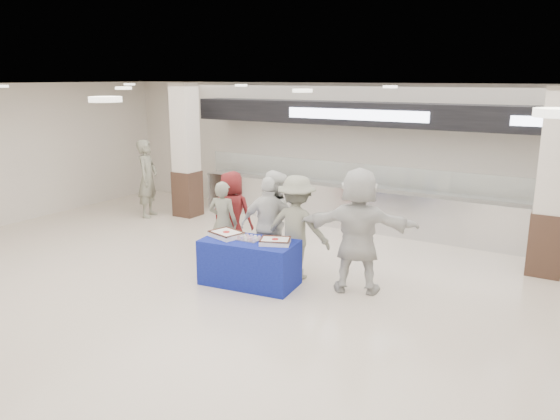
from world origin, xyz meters
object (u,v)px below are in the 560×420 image
Objects in this scene: soldier_a at (223,223)px; sheet_cake_right at (275,241)px; cupcake_tray at (249,238)px; sheet_cake_left at (226,234)px; soldier_b at (297,228)px; display_table at (250,262)px; civilian_maroon at (232,214)px; soldier_bg at (148,178)px; chef_tall at (275,220)px; chef_short at (270,226)px; civilian_white at (358,230)px.

sheet_cake_right is at bearing 148.13° from soldier_a.
cupcake_tray is 0.26× the size of soldier_a.
soldier_b is at bearing 34.54° from sheet_cake_left.
display_table is 0.95× the size of civilian_maroon.
display_table is 2.60× the size of sheet_cake_left.
cupcake_tray is 5.22m from soldier_bg.
soldier_bg is (-4.61, 2.43, 0.16)m from cupcake_tray.
chef_tall is at bearing 90.47° from cupcake_tray.
sheet_cake_right is at bearing 105.50° from chef_short.
sheet_cake_right is 0.75m from chef_short.
soldier_b is (1.53, 0.00, 0.12)m from soldier_a.
soldier_a is at bearing 158.50° from sheet_cake_right.
chef_tall is 4.88m from soldier_bg.
display_table is 0.83× the size of soldier_bg.
cupcake_tray is (0.40, 0.06, -0.02)m from sheet_cake_left.
civilian_maroon is 1.07× the size of soldier_a.
civilian_maroon is at bearing 129.44° from display_table.
display_table is 1.26m from soldier_a.
soldier_bg reaches higher than cupcake_tray.
soldier_bg is at bearing 154.75° from sheet_cake_right.
display_table is at bearing 137.27° from soldier_a.
display_table is 0.87× the size of chef_tall.
chef_tall reaches higher than chef_short.
soldier_a is at bearing 93.43° from civilian_maroon.
soldier_b is at bearing 43.91° from display_table.
sheet_cake_right is 0.59m from soldier_b.
cupcake_tray is 0.24× the size of civilian_maroon.
civilian_white reaches higher than display_table.
chef_tall reaches higher than sheet_cake_right.
cupcake_tray is 0.83m from soldier_b.
sheet_cake_left is at bearing 80.55° from chef_tall.
chef_tall is 0.60m from soldier_b.
cupcake_tray is at bearing 127.31° from display_table.
display_table is at bearing 2.86° from civilian_white.
sheet_cake_right is 1.88m from civilian_maroon.
civilian_maroon is at bearing 136.39° from cupcake_tray.
soldier_a is (-1.01, 0.64, 0.39)m from display_table.
chef_tall reaches higher than sheet_cake_left.
soldier_b is at bearing -130.97° from soldier_bg.
sheet_cake_left reaches higher than cupcake_tray.
sheet_cake_right is at bearing 0.83° from display_table.
soldier_b is at bearing 47.15° from cupcake_tray.
display_table is at bearing 107.85° from chef_tall.
soldier_a is (-0.97, 0.60, -0.02)m from cupcake_tray.
soldier_a is 1.00m from chef_tall.
civilian_white is (2.75, -0.43, 0.19)m from civilian_maroon.
soldier_b is (0.56, 0.60, 0.10)m from cupcake_tray.
sheet_cake_left is at bearing -142.13° from soldier_bg.
display_table is 0.41m from cupcake_tray.
soldier_b reaches higher than chef_short.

